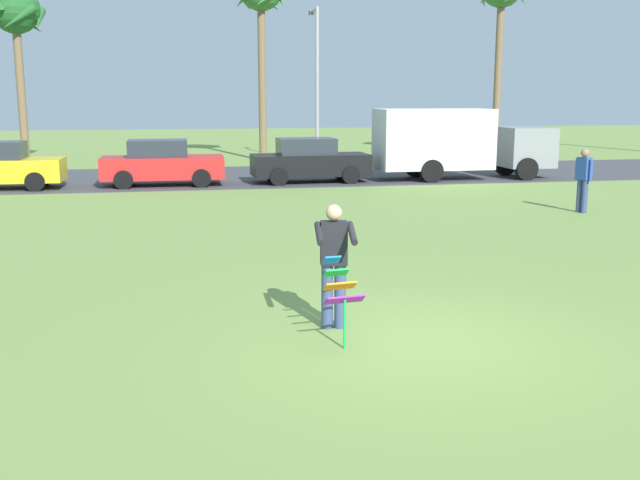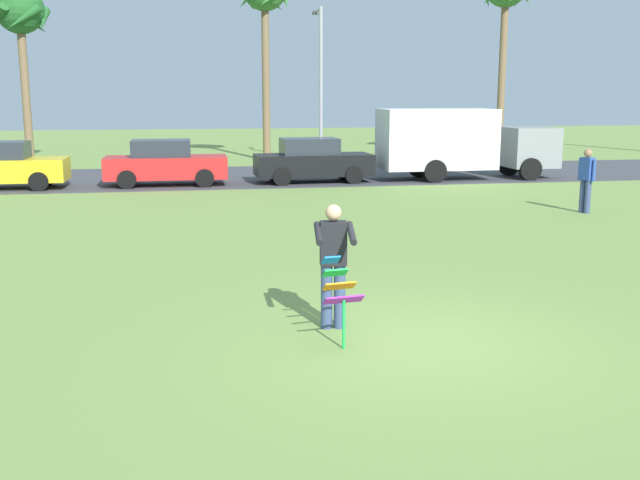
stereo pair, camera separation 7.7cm
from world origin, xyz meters
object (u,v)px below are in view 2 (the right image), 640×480
Objects in this scene: person_kite_flyer at (333,261)px; parked_truck_grey_van at (457,142)px; parked_car_yellow at (1,166)px; parked_car_red at (165,163)px; parked_car_black at (313,161)px; streetlight_pole at (320,75)px; palm_tree_left_near at (20,17)px; kite_held at (339,289)px; person_walker_near at (586,179)px.

parked_truck_grey_van reaches higher than person_kite_flyer.
parked_car_yellow and parked_car_red have the same top height.
parked_car_red is at bearing 98.56° from person_kite_flyer.
streetlight_pole is at bearing 77.50° from parked_car_black.
palm_tree_left_near is at bearing 142.79° from parked_car_black.
streetlight_pole is at bearing 80.09° from kite_held.
person_kite_flyer is 17.23m from parked_car_red.
person_kite_flyer is at bearing -100.05° from streetlight_pole.
person_kite_flyer is 0.41× the size of parked_car_yellow.
palm_tree_left_near is 24.86m from person_walker_near.
person_kite_flyer is 0.41× the size of parked_car_black.
person_kite_flyer is 27.61m from palm_tree_left_near.
parked_car_red is 0.99× the size of parked_car_black.
person_walker_near is at bearing 47.01° from kite_held.
kite_held is at bearing -94.99° from person_kite_flyer.
parked_car_yellow is at bearing 179.99° from parked_car_black.
parked_car_red is 10.84m from streetlight_pole.
parked_car_yellow is 18.67m from person_walker_near.
parked_truck_grey_van is (8.18, 17.04, 0.46)m from person_kite_flyer.
parked_car_yellow is at bearing -148.19° from streetlight_pole.
parked_car_yellow is (-8.00, 17.04, -0.18)m from person_kite_flyer.
parked_car_red is 11.96m from palm_tree_left_near.
kite_held is at bearing -98.78° from parked_car_black.
palm_tree_left_near is (-16.84, 8.60, 5.02)m from parked_truck_grey_van.
kite_held is 0.26× the size of parked_car_black.
kite_held is 19.42m from parked_car_yellow.
person_walker_near reaches higher than parked_car_black.
parked_car_yellow is 16.19m from parked_truck_grey_van.
parked_truck_grey_van is at bearing -63.63° from streetlight_pole.
parked_car_yellow is 2.44× the size of person_walker_near.
kite_held is 0.17× the size of parked_truck_grey_van.
person_kite_flyer is 1.55× the size of kite_held.
parked_truck_grey_van is 0.96× the size of streetlight_pole.
parked_truck_grey_van is at bearing -0.00° from parked_car_red.
parked_truck_grey_van is 8.95m from streetlight_pole.
parked_car_yellow is 10.67m from parked_car_black.
kite_held is at bearing -65.88° from parked_car_yellow.
parked_car_yellow is at bearing 114.12° from kite_held.
parked_car_red is 0.63× the size of parked_truck_grey_van.
person_walker_near reaches higher than kite_held.
parked_car_black is 5.54m from parked_truck_grey_van.
parked_truck_grey_van is at bearing 64.35° from person_kite_flyer.
parked_truck_grey_van reaches higher than person_walker_near.
kite_held is 0.14× the size of palm_tree_left_near.
palm_tree_left_near is 13.29m from streetlight_pole.
streetlight_pole is (13.03, -0.92, -2.44)m from palm_tree_left_near.
parked_car_red is 0.60× the size of streetlight_pole.
streetlight_pole reaches higher than person_kite_flyer.
parked_car_black is 15.31m from palm_tree_left_near.
streetlight_pole is (-3.81, 7.68, 2.59)m from parked_truck_grey_van.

